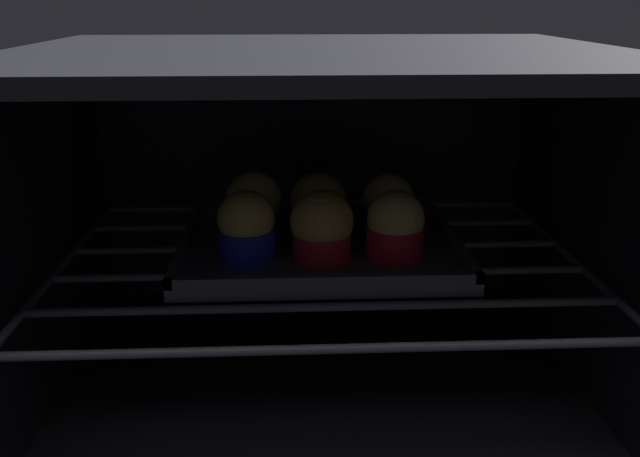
% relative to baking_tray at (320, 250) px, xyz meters
% --- Properties ---
extents(oven_cavity, '(0.59, 0.47, 0.37)m').
position_rel_baking_tray_xyz_m(oven_cavity, '(0.00, 0.04, 0.02)').
color(oven_cavity, black).
rests_on(oven_cavity, ground).
extents(oven_rack, '(0.55, 0.42, 0.01)m').
position_rel_baking_tray_xyz_m(oven_rack, '(0.00, -0.00, -0.01)').
color(oven_rack, '#51515B').
rests_on(oven_rack, oven_cavity).
extents(baking_tray, '(0.29, 0.22, 0.02)m').
position_rel_baking_tray_xyz_m(baking_tray, '(0.00, 0.00, 0.00)').
color(baking_tray, '#4C4C51').
rests_on(baking_tray, oven_rack).
extents(muffin_row0_col0, '(0.06, 0.06, 0.07)m').
position_rel_baking_tray_xyz_m(muffin_row0_col0, '(-0.07, -0.03, 0.04)').
color(muffin_row0_col0, '#1928B7').
rests_on(muffin_row0_col0, baking_tray).
extents(muffin_row0_col1, '(0.06, 0.06, 0.07)m').
position_rel_baking_tray_xyz_m(muffin_row0_col1, '(-0.00, -0.04, 0.04)').
color(muffin_row0_col1, red).
rests_on(muffin_row0_col1, baking_tray).
extents(muffin_row0_col2, '(0.06, 0.06, 0.07)m').
position_rel_baking_tray_xyz_m(muffin_row0_col2, '(0.07, -0.03, 0.04)').
color(muffin_row0_col2, red).
rests_on(muffin_row0_col2, baking_tray).
extents(muffin_row1_col0, '(0.06, 0.06, 0.08)m').
position_rel_baking_tray_xyz_m(muffin_row1_col0, '(-0.07, 0.03, 0.04)').
color(muffin_row1_col0, '#7A238C').
rests_on(muffin_row1_col0, baking_tray).
extents(muffin_row1_col1, '(0.06, 0.06, 0.07)m').
position_rel_baking_tray_xyz_m(muffin_row1_col1, '(0.00, 0.04, 0.04)').
color(muffin_row1_col1, '#1928B7').
rests_on(muffin_row1_col1, baking_tray).
extents(muffin_row1_col2, '(0.06, 0.06, 0.07)m').
position_rel_baking_tray_xyz_m(muffin_row1_col2, '(0.08, 0.04, 0.04)').
color(muffin_row1_col2, '#1928B7').
rests_on(muffin_row1_col2, baking_tray).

